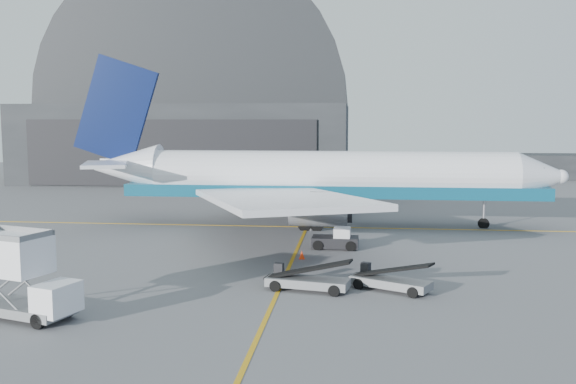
# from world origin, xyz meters

# --- Properties ---
(ground) EXTENTS (200.00, 200.00, 0.00)m
(ground) POSITION_xyz_m (0.00, 0.00, 0.00)
(ground) COLOR #565659
(ground) RESTS_ON ground
(taxi_lines) EXTENTS (80.00, 42.12, 0.02)m
(taxi_lines) POSITION_xyz_m (0.00, 12.67, 0.01)
(taxi_lines) COLOR #CB9313
(taxi_lines) RESTS_ON ground
(hangar) EXTENTS (50.00, 28.30, 28.00)m
(hangar) POSITION_xyz_m (-22.00, 64.95, 9.54)
(hangar) COLOR black
(hangar) RESTS_ON ground
(distant_bldg_a) EXTENTS (14.00, 8.00, 4.00)m
(distant_bldg_a) POSITION_xyz_m (38.00, 72.00, 0.00)
(distant_bldg_a) COLOR black
(distant_bldg_a) RESTS_ON ground
(airliner) EXTENTS (45.56, 44.18, 15.99)m
(airliner) POSITION_xyz_m (0.44, 21.07, 4.47)
(airliner) COLOR white
(airliner) RESTS_ON ground
(catering_truck) EXTENTS (6.33, 3.86, 4.09)m
(catering_truck) POSITION_xyz_m (-12.28, -8.26, 2.07)
(catering_truck) COLOR slate
(catering_truck) RESTS_ON ground
(pushback_tug) EXTENTS (3.58, 2.17, 1.63)m
(pushback_tug) POSITION_xyz_m (2.96, 10.61, 0.61)
(pushback_tug) COLOR black
(pushback_tug) RESTS_ON ground
(belt_loader_a) EXTENTS (5.18, 2.55, 1.93)m
(belt_loader_a) POSITION_xyz_m (1.63, -1.72, 0.60)
(belt_loader_a) COLOR slate
(belt_loader_a) RESTS_ON ground
(belt_loader_b) EXTENTS (4.84, 3.51, 1.87)m
(belt_loader_b) POSITION_xyz_m (6.39, -1.23, 0.58)
(belt_loader_b) COLOR slate
(belt_loader_b) RESTS_ON ground
(traffic_cone) EXTENTS (0.40, 0.40, 0.58)m
(traffic_cone) POSITION_xyz_m (0.64, 6.59, 0.28)
(traffic_cone) COLOR #F83307
(traffic_cone) RESTS_ON ground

